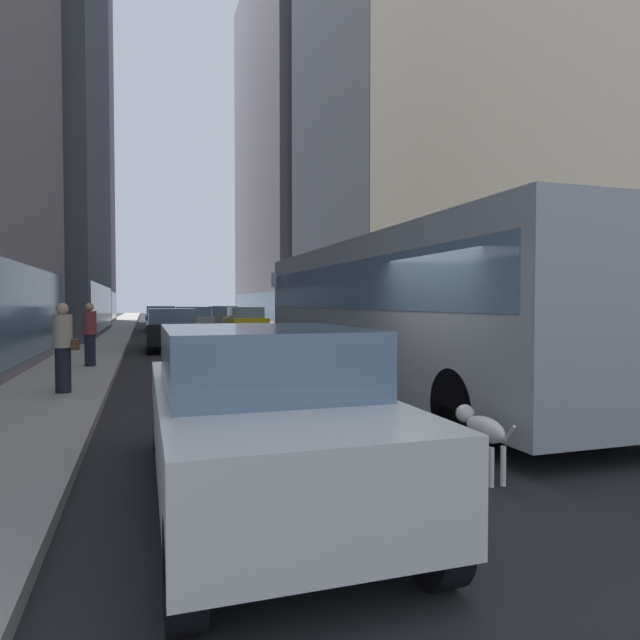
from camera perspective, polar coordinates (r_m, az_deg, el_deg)
name	(u,v)px	position (r m, az deg, el deg)	size (l,w,h in m)	color
ground_plane	(198,327)	(41.94, -12.51, -0.76)	(120.00, 120.00, 0.00)	#232326
sidewalk_left	(117,327)	(41.81, -20.32, -0.73)	(2.40, 110.00, 0.15)	#9E9991
sidewalk_right	(273,325)	(42.83, -4.90, -0.57)	(2.40, 110.00, 0.15)	#9E9991
building_left_far	(39,104)	(53.63, -27.12, 19.29)	(10.85, 15.99, 36.28)	slate
building_right_mid	(389,23)	(41.85, 7.16, 28.26)	(9.32, 15.51, 41.00)	#4C515B
building_right_far	(303,146)	(59.45, -1.82, 17.55)	(10.42, 23.00, 35.97)	slate
transit_bus	(398,306)	(11.48, 8.08, 1.46)	(2.78, 11.53, 3.05)	#999EA3
car_grey_wagon	(223,318)	(37.53, -10.07, 0.22)	(1.80, 4.13, 1.62)	slate
car_white_van	(257,411)	(5.25, -6.53, -9.39)	(1.81, 4.76, 1.62)	silver
car_yellow_taxi	(245,322)	(28.95, -7.77, -0.24)	(1.77, 4.05, 1.62)	yellow
car_blue_hatchback	(161,318)	(37.41, -16.19, 0.17)	(1.90, 4.54, 1.62)	#4C6BB7
car_black_suv	(171,329)	(22.26, -15.14, -0.88)	(1.88, 4.74, 1.62)	black
car_silver_sedan	(193,321)	(31.55, -12.99, -0.09)	(1.93, 4.00, 1.62)	#B7BABF
dalmatian_dog	(481,430)	(6.11, 16.39, -10.84)	(0.22, 0.96, 0.72)	white
pedestrian_with_handbag	(63,347)	(11.40, -25.06, -2.54)	(0.45, 0.34, 1.69)	#1E1E2D
pedestrian_in_coat	(90,334)	(15.94, -22.74, -1.33)	(0.34, 0.34, 1.69)	#1E1E2D
traffic_light_near	(541,277)	(13.66, 21.88, 4.17)	(0.24, 0.40, 3.40)	black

